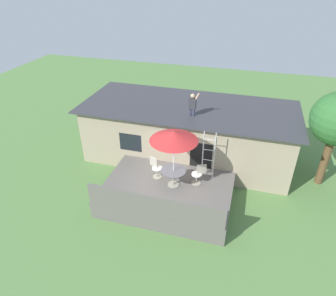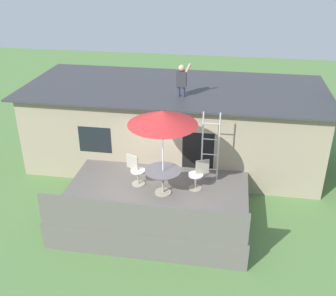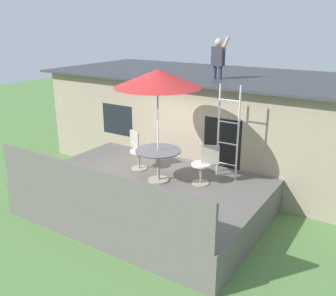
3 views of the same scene
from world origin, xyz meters
name	(u,v)px [view 3 (image 3 of 3)]	position (x,y,z in m)	size (l,w,h in m)	color
ground_plane	(151,209)	(0.00, 0.00, 0.00)	(40.00, 40.00, 0.00)	#567F42
house	(218,120)	(0.00, 3.60, 1.42)	(10.50, 4.50, 2.83)	gray
deck	(151,194)	(0.00, 0.00, 0.40)	(5.32, 3.96, 0.80)	#605B56
deck_railing	(92,190)	(0.00, -1.93, 1.25)	(5.22, 0.08, 0.90)	#605B56
patio_table	(158,157)	(0.21, 0.00, 1.39)	(1.04, 1.04, 0.74)	#A59E8C
patio_umbrella	(157,79)	(0.21, 0.00, 3.15)	(1.90, 1.90, 2.54)	silver
step_ladder	(228,133)	(1.46, 0.98, 1.90)	(0.52, 0.04, 2.20)	silver
person_figure	(218,56)	(0.37, 2.63, 3.44)	(0.47, 0.20, 1.11)	#33384C
patio_chair_left	(137,151)	(-0.67, 0.37, 1.26)	(0.60, 0.44, 0.92)	#A59E8C
patio_chair_right	(204,165)	(1.17, 0.41, 1.26)	(0.60, 0.44, 0.92)	#A59E8C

